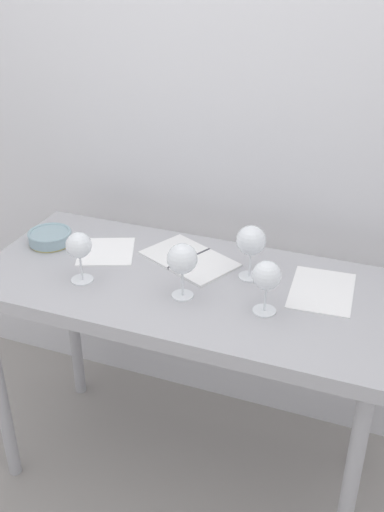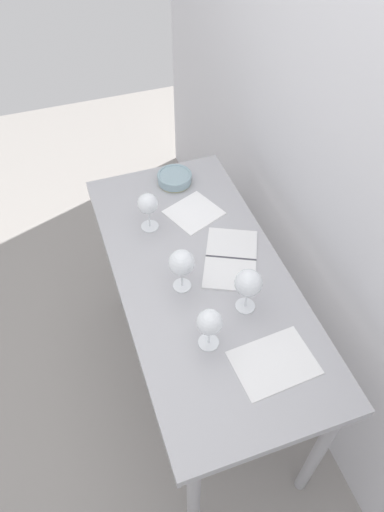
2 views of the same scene
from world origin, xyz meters
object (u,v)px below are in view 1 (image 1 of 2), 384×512
object	(u,v)px
wine_glass_near_left	(79,247)
tasting_sheet_upper	(106,251)
tasting_bowl	(50,237)
tasting_sheet_lower	(322,290)
wine_glass_far_right	(251,242)
wine_glass_near_center	(182,260)
open_notebook	(189,259)
wine_glass_near_right	(267,277)

from	to	relation	value
wine_glass_near_left	tasting_sheet_upper	size ratio (longest dim) A/B	0.84
tasting_bowl	tasting_sheet_lower	bearing A→B (deg)	1.75
wine_glass_far_right	tasting_bowl	xyz separation A→B (m)	(-0.76, -0.03, -0.11)
wine_glass_far_right	wine_glass_near_left	bearing A→B (deg)	-156.86
wine_glass_far_right	tasting_bowl	world-z (taller)	wine_glass_far_right
wine_glass_near_left	tasting_sheet_lower	world-z (taller)	wine_glass_near_left
tasting_bowl	wine_glass_near_center	bearing A→B (deg)	-15.01
open_notebook	tasting_sheet_upper	bearing A→B (deg)	-144.93
tasting_sheet_upper	open_notebook	bearing A→B (deg)	-12.75
tasting_sheet_upper	tasting_bowl	bearing A→B (deg)	162.08
tasting_sheet_lower	tasting_bowl	bearing A→B (deg)	177.98
tasting_sheet_lower	tasting_bowl	size ratio (longest dim) A/B	1.68
wine_glass_far_right	wine_glass_near_center	bearing A→B (deg)	-131.10
open_notebook	tasting_sheet_upper	xyz separation A→B (m)	(-0.31, -0.05, -0.00)
wine_glass_near_center	tasting_sheet_lower	distance (m)	0.47
tasting_sheet_upper	tasting_sheet_lower	distance (m)	0.78
tasting_bowl	open_notebook	bearing A→B (deg)	7.36
wine_glass_near_left	tasting_sheet_lower	size ratio (longest dim) A/B	0.65
tasting_sheet_upper	wine_glass_far_right	bearing A→B (deg)	-20.77
wine_glass_far_right	open_notebook	xyz separation A→B (m)	(-0.23, 0.04, -0.13)
wine_glass_near_center	wine_glass_near_right	bearing A→B (deg)	1.87
wine_glass_near_left	wine_glass_near_right	xyz separation A→B (m)	(0.62, 0.04, -0.00)
tasting_sheet_lower	wine_glass_far_right	bearing A→B (deg)	176.12
wine_glass_near_center	tasting_bowl	world-z (taller)	wine_glass_near_center
wine_glass_near_left	tasting_bowl	distance (m)	0.32
wine_glass_far_right	open_notebook	world-z (taller)	wine_glass_far_right
wine_glass_near_center	tasting_bowl	size ratio (longest dim) A/B	1.15
wine_glass_near_right	tasting_sheet_lower	distance (m)	0.26
wine_glass_far_right	open_notebook	size ratio (longest dim) A/B	0.50
open_notebook	tasting_bowl	size ratio (longest dim) A/B	2.36
tasting_sheet_upper	tasting_sheet_lower	bearing A→B (deg)	-21.28
wine_glass_near_left	tasting_sheet_upper	distance (m)	0.24
wine_glass_near_left	open_notebook	bearing A→B (deg)	42.17
wine_glass_far_right	tasting_sheet_upper	xyz separation A→B (m)	(-0.54, -0.01, -0.13)
wine_glass_near_left	wine_glass_near_center	xyz separation A→B (m)	(0.35, 0.03, 0.01)
wine_glass_near_right	tasting_sheet_lower	bearing A→B (deg)	51.51
wine_glass_near_right	tasting_bowl	size ratio (longest dim) A/B	1.07
wine_glass_near_center	open_notebook	xyz separation A→B (m)	(-0.07, 0.23, -0.13)
wine_glass_near_right	tasting_bowl	xyz separation A→B (m)	(-0.86, 0.15, -0.09)
wine_glass_near_left	wine_glass_near_right	size ratio (longest dim) A/B	1.02
wine_glass_near_center	tasting_sheet_upper	world-z (taller)	wine_glass_near_center
wine_glass_far_right	tasting_bowl	distance (m)	0.77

